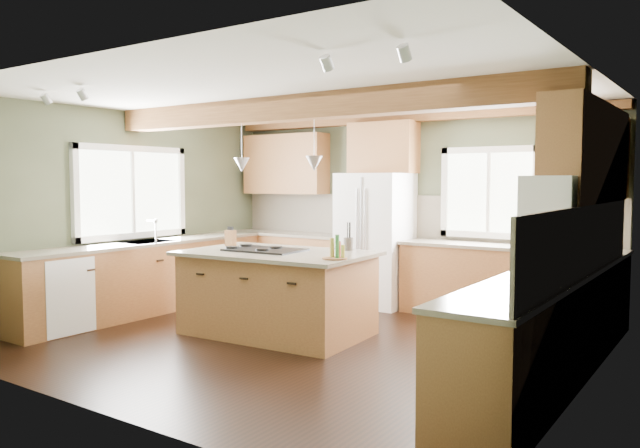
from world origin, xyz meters
The scene contains 37 objects.
floor centered at (0.00, 0.00, 0.00)m, with size 5.60×5.60×0.00m, color black.
ceiling centered at (0.00, 0.00, 2.60)m, with size 5.60×5.60×0.00m, color silver.
wall_back centered at (0.00, 2.50, 1.30)m, with size 5.60×5.60×0.00m, color #404732.
wall_left centered at (-2.80, 0.00, 1.30)m, with size 5.00×5.00×0.00m, color #404732.
wall_right centered at (2.80, 0.00, 1.30)m, with size 5.00×5.00×0.00m, color #404732.
ceiling_beam centered at (0.00, 0.10, 2.47)m, with size 5.55×0.26×0.26m, color #502E16.
soffit_trim centered at (0.00, 2.40, 2.54)m, with size 5.55×0.20×0.10m, color #502E16.
backsplash_back centered at (0.00, 2.48, 1.21)m, with size 5.58×0.03×0.58m, color brown.
backsplash_right centered at (2.78, 0.05, 1.21)m, with size 0.03×3.70×0.58m, color brown.
base_cab_back_left centered at (-1.79, 2.20, 0.44)m, with size 2.02×0.60×0.88m, color brown.
counter_back_left centered at (-1.79, 2.20, 0.90)m, with size 2.06×0.64×0.04m, color #4F453A.
base_cab_back_right centered at (1.49, 2.20, 0.44)m, with size 2.62×0.60×0.88m, color brown.
counter_back_right centered at (1.49, 2.20, 0.90)m, with size 2.66×0.64×0.04m, color #4F453A.
base_cab_left centered at (-2.50, 0.05, 0.44)m, with size 0.60×3.70×0.88m, color brown.
counter_left centered at (-2.50, 0.05, 0.90)m, with size 0.64×3.74×0.04m, color #4F453A.
base_cab_right centered at (2.50, 0.05, 0.44)m, with size 0.60×3.70×0.88m, color brown.
counter_right centered at (2.50, 0.05, 0.90)m, with size 0.64×3.74×0.04m, color #4F453A.
upper_cab_back_left centered at (-1.99, 2.33, 1.95)m, with size 1.40×0.35×0.90m, color brown.
upper_cab_over_fridge centered at (-0.30, 2.33, 2.15)m, with size 0.96×0.35×0.70m, color brown.
upper_cab_right centered at (2.62, 0.90, 1.95)m, with size 0.35×2.20×0.90m, color brown.
upper_cab_back_corner centered at (2.30, 2.33, 1.95)m, with size 0.90×0.35×0.90m, color brown.
window_left centered at (-2.78, 0.05, 1.55)m, with size 0.04×1.60×1.05m, color white.
window_back centered at (1.15, 2.48, 1.55)m, with size 1.10×0.04×1.00m, color white.
sink centered at (-2.50, 0.05, 0.91)m, with size 0.50×0.65×0.03m, color #262628.
faucet centered at (-2.32, 0.05, 1.05)m, with size 0.02×0.02×0.28m, color #B2B2B7.
dishwasher centered at (-2.49, -1.25, 0.43)m, with size 0.60×0.60×0.84m, color white.
oven centered at (2.49, -1.25, 0.43)m, with size 0.60×0.72×0.84m, color white.
microwave centered at (2.58, -0.05, 1.55)m, with size 0.40×0.70×0.38m, color white.
pendant_left centered at (-0.88, 0.07, 1.88)m, with size 0.18×0.18×0.16m, color #B2B2B7.
pendant_right centered at (0.08, 0.13, 1.88)m, with size 0.18×0.18×0.16m, color #B2B2B7.
refrigerator centered at (-0.30, 2.12, 0.90)m, with size 0.90×0.74×1.80m, color white.
island centered at (-0.40, 0.10, 0.44)m, with size 1.92×1.18×0.88m, color brown.
island_top centered at (-0.40, 0.10, 0.90)m, with size 2.05×1.30×0.04m, color #4F453A.
cooktop centered at (-0.56, 0.09, 0.93)m, with size 0.83×0.56×0.02m, color black.
knife_block centered at (-1.23, 0.26, 1.01)m, with size 0.11×0.08×0.19m, color brown.
utensil_crock centered at (0.19, 0.63, 0.99)m, with size 0.11×0.11×0.14m, color #3B332F.
bottle_tray centered at (0.48, -0.09, 1.04)m, with size 0.25×0.25×0.23m, color brown, non-canonical shape.
Camera 1 is at (3.86, -5.26, 1.70)m, focal length 35.00 mm.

